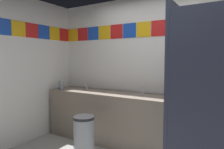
# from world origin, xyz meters

# --- Properties ---
(wall_back) EXTENTS (4.31, 0.09, 2.55)m
(wall_back) POSITION_xyz_m (0.00, 1.49, 1.28)
(wall_back) COLOR white
(wall_back) RESTS_ON ground_plane
(wall_side) EXTENTS (0.09, 2.90, 2.55)m
(wall_side) POSITION_xyz_m (-2.19, 0.00, 1.28)
(wall_side) COLOR white
(wall_side) RESTS_ON ground_plane
(vanity_counter) EXTENTS (2.37, 0.59, 0.88)m
(vanity_counter) POSITION_xyz_m (-0.92, 1.16, 0.45)
(vanity_counter) COLOR gray
(vanity_counter) RESTS_ON ground_plane
(faucet_left) EXTENTS (0.04, 0.10, 0.14)m
(faucet_left) POSITION_xyz_m (-1.51, 1.24, 0.94)
(faucet_left) COLOR silver
(faucet_left) RESTS_ON vanity_counter
(faucet_right) EXTENTS (0.04, 0.10, 0.14)m
(faucet_right) POSITION_xyz_m (-0.33, 1.24, 0.94)
(faucet_right) COLOR silver
(faucet_right) RESTS_ON vanity_counter
(soap_dispenser) EXTENTS (0.09, 0.09, 0.16)m
(soap_dispenser) POSITION_xyz_m (-1.92, 0.98, 0.96)
(soap_dispenser) COLOR gray
(soap_dispenser) RESTS_ON vanity_counter
(stall_divider) EXTENTS (0.92, 1.57, 1.99)m
(stall_divider) POSITION_xyz_m (0.64, 0.40, 0.99)
(stall_divider) COLOR #33384C
(stall_divider) RESTS_ON ground_plane
(trash_bin) EXTENTS (0.31, 0.31, 0.63)m
(trash_bin) POSITION_xyz_m (-0.91, 0.44, 0.31)
(trash_bin) COLOR #999EA3
(trash_bin) RESTS_ON ground_plane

